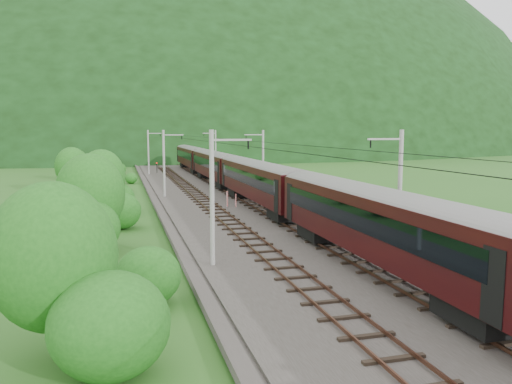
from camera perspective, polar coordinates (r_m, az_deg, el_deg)
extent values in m
plane|color=#24531A|center=(31.88, 6.18, -7.98)|extent=(600.00, 600.00, 0.00)
cube|color=#38332D|center=(41.06, 1.05, -4.32)|extent=(14.00, 220.00, 0.30)
cube|color=brown|center=(40.24, -3.23, -4.06)|extent=(0.08, 220.00, 0.15)
cube|color=brown|center=(40.56, -1.24, -3.96)|extent=(0.08, 220.00, 0.15)
cube|color=black|center=(40.42, -2.23, -4.20)|extent=(2.40, 220.00, 0.12)
cube|color=brown|center=(41.49, 3.28, -3.72)|extent=(0.08, 220.00, 0.15)
cube|color=brown|center=(41.97, 5.14, -3.61)|extent=(0.08, 220.00, 0.15)
cube|color=black|center=(41.75, 4.22, -3.85)|extent=(2.40, 220.00, 0.12)
cylinder|color=gray|center=(29.34, -5.04, -0.71)|extent=(0.28, 0.28, 8.00)
cube|color=gray|center=(29.32, -2.79, 5.97)|extent=(2.40, 0.12, 0.12)
cylinder|color=black|center=(29.56, -0.89, 5.41)|extent=(0.10, 0.10, 0.50)
cylinder|color=gray|center=(60.96, -10.48, 3.23)|extent=(0.28, 0.28, 8.00)
cube|color=gray|center=(60.94, -9.42, 6.46)|extent=(2.40, 0.12, 0.12)
cylinder|color=black|center=(61.06, -8.47, 6.19)|extent=(0.10, 0.10, 0.50)
cylinder|color=gray|center=(92.83, -12.20, 4.47)|extent=(0.28, 0.28, 8.00)
cube|color=gray|center=(92.83, -11.51, 6.59)|extent=(2.40, 0.12, 0.12)
cylinder|color=black|center=(92.90, -10.89, 6.42)|extent=(0.10, 0.10, 0.50)
cylinder|color=gray|center=(124.78, -13.04, 5.08)|extent=(0.28, 0.28, 8.00)
cube|color=gray|center=(124.77, -12.53, 6.65)|extent=(2.40, 0.12, 0.12)
cylinder|color=black|center=(124.83, -12.07, 6.53)|extent=(0.10, 0.10, 0.50)
cylinder|color=gray|center=(156.74, -13.54, 5.43)|extent=(0.28, 0.28, 8.00)
cube|color=gray|center=(156.74, -13.14, 6.69)|extent=(2.40, 0.12, 0.12)
cylinder|color=black|center=(156.78, -12.77, 6.59)|extent=(0.10, 0.10, 0.50)
cylinder|color=gray|center=(33.82, 16.10, 0.07)|extent=(0.28, 0.28, 8.00)
cube|color=gray|center=(32.98, 14.52, 5.88)|extent=(2.40, 0.12, 0.12)
cylinder|color=black|center=(32.50, 12.96, 5.38)|extent=(0.10, 0.10, 0.50)
cylinder|color=gray|center=(63.23, 0.81, 3.49)|extent=(0.28, 0.28, 8.00)
cube|color=gray|center=(62.79, -0.25, 6.57)|extent=(2.40, 0.12, 0.12)
cylinder|color=black|center=(62.54, -1.14, 6.29)|extent=(0.10, 0.10, 0.50)
cylinder|color=gray|center=(94.34, -4.64, 4.65)|extent=(0.28, 0.28, 8.00)
cube|color=gray|center=(94.05, -5.38, 6.70)|extent=(2.40, 0.12, 0.12)
cylinder|color=black|center=(93.88, -5.98, 6.51)|extent=(0.10, 0.10, 0.50)
cylinder|color=gray|center=(125.90, -7.37, 5.22)|extent=(0.28, 0.28, 8.00)
cube|color=gray|center=(125.68, -7.94, 6.75)|extent=(2.40, 0.12, 0.12)
cylinder|color=black|center=(125.56, -8.40, 6.61)|extent=(0.10, 0.10, 0.50)
cylinder|color=gray|center=(157.64, -9.01, 5.55)|extent=(0.28, 0.28, 8.00)
cube|color=gray|center=(157.46, -9.47, 6.78)|extent=(2.40, 0.12, 0.12)
cylinder|color=black|center=(157.36, -9.84, 6.66)|extent=(0.10, 0.10, 0.50)
cylinder|color=black|center=(39.66, -2.27, 5.40)|extent=(0.03, 198.00, 0.03)
cylinder|color=black|center=(41.01, 4.30, 5.44)|extent=(0.03, 198.00, 0.03)
ellipsoid|color=black|center=(288.95, -13.17, 5.25)|extent=(504.00, 360.00, 244.00)
cube|color=black|center=(28.50, 13.89, -3.49)|extent=(3.10, 23.53, 3.21)
cylinder|color=slate|center=(28.28, 13.97, -0.61)|extent=(3.10, 23.42, 3.10)
cube|color=black|center=(27.71, 11.07, -2.90)|extent=(0.05, 20.71, 1.23)
cube|color=black|center=(29.23, 16.60, -2.55)|extent=(0.05, 20.71, 1.23)
cube|color=black|center=(22.45, 24.27, -12.30)|extent=(2.35, 3.42, 0.96)
cube|color=black|center=(36.17, 7.40, -4.48)|extent=(2.35, 3.42, 0.96)
cube|color=black|center=(51.04, 0.38, 1.32)|extent=(3.10, 23.53, 3.21)
cylinder|color=slate|center=(50.92, 0.38, 2.93)|extent=(3.10, 23.42, 3.10)
cube|color=black|center=(50.60, -1.33, 1.70)|extent=(0.05, 20.71, 1.23)
cube|color=black|center=(51.45, 2.06, 1.79)|extent=(0.05, 20.71, 1.23)
cube|color=black|center=(43.52, 3.33, -2.47)|extent=(2.35, 3.42, 0.96)
cube|color=black|center=(59.20, -1.79, 0.08)|extent=(2.35, 3.42, 0.96)
cube|color=black|center=(74.81, -4.73, 3.13)|extent=(3.10, 23.53, 3.21)
cylinder|color=slate|center=(74.72, -4.74, 4.23)|extent=(3.10, 23.42, 3.10)
cube|color=black|center=(74.51, -5.92, 3.39)|extent=(0.05, 20.71, 1.23)
cube|color=black|center=(75.09, -3.55, 3.45)|extent=(0.05, 20.71, 1.23)
cube|color=black|center=(66.94, -3.40, 0.88)|extent=(2.35, 3.42, 0.96)
cube|color=black|center=(83.05, -5.77, 2.06)|extent=(2.35, 3.42, 0.96)
cube|color=black|center=(98.92, -7.36, 4.05)|extent=(3.10, 23.53, 3.21)
cylinder|color=slate|center=(98.85, -7.38, 4.89)|extent=(3.10, 23.42, 3.10)
cube|color=black|center=(98.69, -8.27, 4.25)|extent=(0.05, 20.71, 1.23)
cube|color=black|center=(99.13, -6.47, 4.29)|extent=(0.05, 20.71, 1.23)
cube|color=black|center=(90.92, -6.61, 2.48)|extent=(2.35, 3.42, 0.96)
cube|color=black|center=(107.19, -7.97, 3.15)|extent=(2.35, 3.42, 0.96)
cube|color=#13199B|center=(132.73, -9.44, 4.77)|extent=(3.10, 19.25, 3.21)
cylinder|color=slate|center=(132.68, -9.45, 5.39)|extent=(3.10, 19.16, 3.10)
cube|color=black|center=(132.56, -10.12, 4.92)|extent=(0.05, 16.94, 1.23)
cube|color=black|center=(132.89, -8.77, 4.95)|extent=(0.05, 16.94, 1.23)
cube|color=black|center=(126.14, -9.10, 3.71)|extent=(2.35, 3.42, 0.96)
cube|color=black|center=(139.52, -9.71, 4.01)|extent=(2.35, 3.42, 0.96)
cube|color=yellow|center=(142.11, -9.84, 4.82)|extent=(3.16, 0.50, 2.89)
cube|color=yellow|center=(123.37, -8.98, 4.51)|extent=(3.16, 0.50, 2.89)
cube|color=black|center=(135.65, -9.59, 5.74)|extent=(0.08, 1.60, 0.96)
cylinder|color=red|center=(52.39, -3.30, -0.78)|extent=(0.17, 0.17, 1.62)
cylinder|color=red|center=(51.94, -2.32, -0.98)|extent=(0.15, 0.15, 1.38)
cylinder|color=black|center=(95.92, -11.27, 2.71)|extent=(0.12, 0.12, 1.76)
sphere|color=red|center=(95.85, -11.28, 3.26)|extent=(0.21, 0.21, 0.21)
ellipsoid|color=#1B5316|center=(17.83, -16.35, -14.40)|extent=(4.04, 4.04, 3.63)
ellipsoid|color=#1B5316|center=(24.48, -12.21, -9.35)|extent=(3.12, 3.12, 2.81)
ellipsoid|color=#1B5316|center=(34.52, -18.68, -3.93)|extent=(4.20, 4.20, 3.78)
ellipsoid|color=#1B5316|center=(43.26, -15.23, -2.10)|extent=(3.44, 3.44, 3.10)
ellipsoid|color=#1B5316|center=(51.36, -15.55, -0.71)|extent=(3.40, 3.40, 3.06)
ellipsoid|color=#1B5316|center=(62.09, -18.24, 0.21)|extent=(2.72, 2.72, 2.45)
ellipsoid|color=#1B5316|center=(70.44, -16.09, 1.17)|extent=(3.00, 3.00, 2.70)
ellipsoid|color=#1B5316|center=(79.66, -14.07, 1.53)|extent=(1.90, 1.90, 1.71)
ellipsoid|color=#1B5316|center=(86.15, -17.12, 1.86)|extent=(1.98, 1.98, 1.78)
ellipsoid|color=#1B5316|center=(96.01, -15.38, 2.57)|extent=(2.54, 2.54, 2.29)
ellipsoid|color=#1B5316|center=(106.85, -16.78, 2.93)|extent=(2.42, 2.42, 2.18)
ellipsoid|color=#1B5316|center=(115.43, -16.81, 3.46)|extent=(3.54, 3.54, 3.18)
ellipsoid|color=#1B5316|center=(125.02, -16.53, 3.72)|extent=(3.53, 3.53, 3.17)
cylinder|color=black|center=(19.90, -21.92, -12.52)|extent=(0.24, 0.24, 3.52)
ellipsoid|color=#1B5316|center=(19.33, -22.19, -6.87)|extent=(4.53, 4.53, 5.43)
cylinder|color=black|center=(36.49, -18.28, -3.45)|extent=(0.24, 0.24, 3.64)
ellipsoid|color=#1B5316|center=(36.18, -18.41, -0.21)|extent=(4.68, 4.68, 5.61)
cylinder|color=black|center=(51.07, -17.13, -0.57)|extent=(0.24, 0.24, 3.49)
ellipsoid|color=#1B5316|center=(50.85, -17.21, 1.66)|extent=(4.49, 4.49, 5.39)
cylinder|color=black|center=(68.64, -20.22, 1.12)|extent=(0.24, 0.24, 3.32)
ellipsoid|color=#1B5316|center=(68.48, -20.29, 2.70)|extent=(4.27, 4.27, 5.13)
cylinder|color=black|center=(86.53, -19.70, 2.11)|extent=(0.24, 0.24, 2.79)
ellipsoid|color=#1B5316|center=(86.42, -19.74, 3.16)|extent=(3.59, 3.59, 4.30)
ellipsoid|color=#1B5316|center=(56.98, 8.82, -0.32)|extent=(2.25, 2.25, 2.02)
ellipsoid|color=#1B5316|center=(84.58, 1.42, 2.27)|extent=(2.62, 2.62, 2.36)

